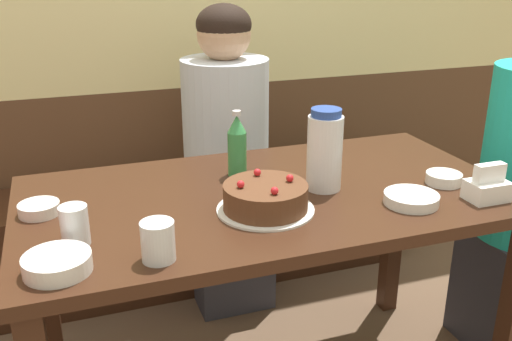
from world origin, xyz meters
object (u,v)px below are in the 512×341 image
bowl_sauce_shallow (39,209)px  bowl_side_dish (411,199)px  bowl_soup_white (444,178)px  bench_seat (202,228)px  birthday_cake (265,198)px  glass_water_tall (158,241)px  water_pitcher (325,150)px  bowl_rice_small (57,264)px  soju_bottle (237,145)px  glass_tumbler_short (75,225)px  napkin_holder (487,187)px  person_grey_tee (227,167)px

bowl_sauce_shallow → bowl_side_dish: bearing=-15.5°
bowl_soup_white → bench_seat: bearing=118.4°
birthday_cake → glass_water_tall: bearing=-152.1°
water_pitcher → bowl_rice_small: water_pitcher is taller
soju_bottle → glass_water_tall: 0.55m
glass_tumbler_short → napkin_holder: bearing=-5.6°
soju_bottle → bowl_sauce_shallow: soju_bottle is taller
water_pitcher → bowl_side_dish: 0.27m
napkin_holder → glass_water_tall: size_ratio=1.20×
bowl_sauce_shallow → napkin_holder: bearing=-14.9°
bench_seat → birthday_cake: bearing=-93.2°
bowl_rice_small → bowl_side_dish: 0.91m
person_grey_tee → bowl_soup_white: bearing=31.3°
bowl_side_dish → bench_seat: bearing=107.9°
water_pitcher → bowl_rice_small: (-0.74, -0.24, -0.10)m
napkin_holder → bowl_rice_small: size_ratio=0.76×
glass_tumbler_short → birthday_cake: bearing=3.4°
birthday_cake → soju_bottle: 0.28m
soju_bottle → bowl_soup_white: 0.62m
glass_tumbler_short → bowl_side_dish: bearing=-4.1°
birthday_cake → bowl_soup_white: 0.56m
napkin_holder → birthday_cake: bearing=167.3°
soju_bottle → bowl_soup_white: bearing=-26.0°
soju_bottle → bowl_sauce_shallow: 0.59m
water_pitcher → bowl_sauce_shallow: (-0.77, 0.08, -0.10)m
water_pitcher → bench_seat: bearing=100.4°
soju_bottle → bowl_side_dish: (0.38, -0.36, -0.08)m
glass_water_tall → birthday_cake: bearing=27.9°
bowl_sauce_shallow → glass_tumbler_short: size_ratio=1.10×
bowl_soup_white → birthday_cake: bearing=-179.6°
bowl_rice_small → bowl_sauce_shallow: 0.32m
napkin_holder → person_grey_tee: (-0.49, 0.88, -0.19)m
bowl_side_dish → person_grey_tee: size_ratio=0.12×
bowl_sauce_shallow → glass_water_tall: size_ratio=1.15×
bowl_soup_white → bowl_rice_small: bearing=-172.1°
bench_seat → water_pitcher: water_pitcher is taller
water_pitcher → glass_water_tall: water_pitcher is taller
birthday_cake → soju_bottle: bearing=88.0°
person_grey_tee → soju_bottle: bearing=-12.3°
water_pitcher → glass_water_tall: 0.59m
bowl_soup_white → bowl_sauce_shallow: bowl_soup_white is taller
bowl_sauce_shallow → glass_tumbler_short: (0.08, -0.20, 0.03)m
napkin_holder → soju_bottle: bearing=145.2°
napkin_holder → bowl_rice_small: bearing=-179.4°
bowl_soup_white → glass_tumbler_short: size_ratio=1.09×
water_pitcher → bowl_soup_white: bearing=-13.6°
glass_water_tall → person_grey_tee: bearing=65.0°
water_pitcher → glass_water_tall: bearing=-154.1°
glass_water_tall → glass_tumbler_short: (-0.17, 0.14, 0.00)m
water_pitcher → bowl_soup_white: (0.35, -0.08, -0.10)m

